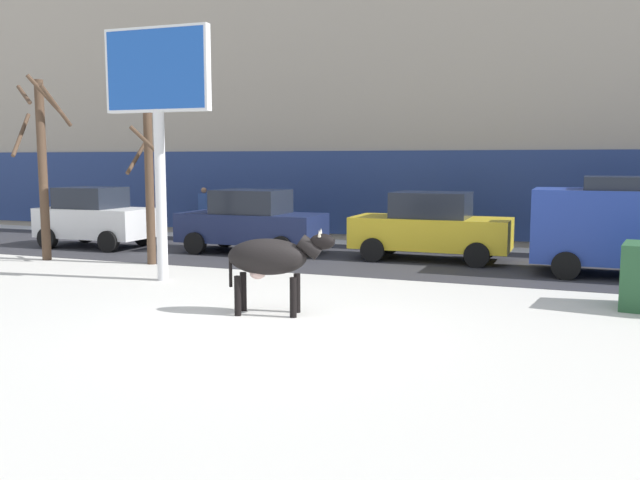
# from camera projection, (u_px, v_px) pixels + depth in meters

# --- Properties ---
(ground_plane) EXTENTS (120.00, 120.00, 0.00)m
(ground_plane) POSITION_uv_depth(u_px,v_px,m) (271.00, 327.00, 10.88)
(ground_plane) COLOR silver
(road_strip) EXTENTS (60.00, 5.60, 0.01)m
(road_strip) POSITION_uv_depth(u_px,v_px,m) (392.00, 260.00, 18.06)
(road_strip) COLOR #333338
(road_strip) RESTS_ON ground
(building_facade) EXTENTS (44.00, 6.10, 13.00)m
(building_facade) POSITION_uv_depth(u_px,v_px,m) (445.00, 53.00, 23.82)
(building_facade) COLOR #A39989
(building_facade) RESTS_ON ground
(cow_black) EXTENTS (1.94, 0.90, 1.54)m
(cow_black) POSITION_uv_depth(u_px,v_px,m) (271.00, 258.00, 11.68)
(cow_black) COLOR black
(cow_black) RESTS_ON ground
(billboard) EXTENTS (2.52, 0.28, 5.56)m
(billboard) POSITION_uv_depth(u_px,v_px,m) (157.00, 85.00, 14.60)
(billboard) COLOR silver
(billboard) RESTS_ON ground
(car_white_hatchback) EXTENTS (3.51, 1.94, 1.86)m
(car_white_hatchback) POSITION_uv_depth(u_px,v_px,m) (95.00, 217.00, 20.78)
(car_white_hatchback) COLOR white
(car_white_hatchback) RESTS_ON ground
(car_navy_sedan) EXTENTS (4.21, 2.00, 1.84)m
(car_navy_sedan) POSITION_uv_depth(u_px,v_px,m) (251.00, 222.00, 19.50)
(car_navy_sedan) COLOR #19234C
(car_navy_sedan) RESTS_ON ground
(car_yellow_sedan) EXTENTS (4.21, 2.00, 1.84)m
(car_yellow_sedan) POSITION_uv_depth(u_px,v_px,m) (431.00, 227.00, 18.08)
(car_yellow_sedan) COLOR gold
(car_yellow_sedan) RESTS_ON ground
(car_blue_van) EXTENTS (4.61, 2.14, 2.32)m
(car_blue_van) POSITION_uv_depth(u_px,v_px,m) (639.00, 224.00, 15.38)
(car_blue_van) COLOR #233D9E
(car_blue_van) RESTS_ON ground
(pedestrian_near_billboard) EXTENTS (0.36, 0.24, 1.73)m
(pedestrian_near_billboard) POSITION_uv_depth(u_px,v_px,m) (204.00, 211.00, 23.81)
(pedestrian_near_billboard) COLOR #282833
(pedestrian_near_billboard) RESTS_ON ground
(bare_tree_left_lot) EXTENTS (1.38, 1.33, 4.89)m
(bare_tree_left_lot) POSITION_uv_depth(u_px,v_px,m) (42.00, 160.00, 17.86)
(bare_tree_left_lot) COLOR #4C3828
(bare_tree_left_lot) RESTS_ON ground
(bare_tree_right_lot) EXTENTS (0.90, 0.89, 4.22)m
(bare_tree_right_lot) POSITION_uv_depth(u_px,v_px,m) (149.00, 180.00, 17.21)
(bare_tree_right_lot) COLOR #4C3828
(bare_tree_right_lot) RESTS_ON ground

